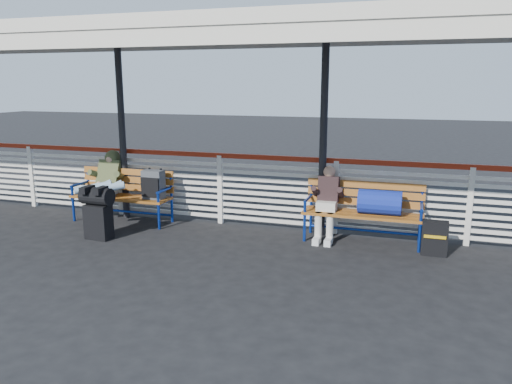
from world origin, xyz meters
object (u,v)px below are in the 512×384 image
(bench_left, at_px, (134,188))
(bench_right, at_px, (373,204))
(companion_person, at_px, (327,202))
(traveler_man, at_px, (104,185))
(suitcase_side, at_px, (434,238))
(luggage_stack, at_px, (98,211))

(bench_left, relative_size, bench_right, 1.00)
(companion_person, bearing_deg, traveler_man, -173.70)
(companion_person, distance_m, suitcase_side, 1.66)
(traveler_man, bearing_deg, luggage_stack, -63.30)
(luggage_stack, bearing_deg, bench_right, 18.64)
(bench_left, bearing_deg, traveler_man, -137.95)
(traveler_man, bearing_deg, bench_right, 5.66)
(bench_left, xyz_separation_m, companion_person, (3.37, 0.07, -0.01))
(bench_right, distance_m, traveler_man, 4.47)
(bench_right, relative_size, traveler_man, 1.10)
(luggage_stack, distance_m, bench_right, 4.25)
(bench_right, bearing_deg, traveler_man, -174.34)
(bench_right, height_order, suitcase_side, bench_right)
(traveler_man, height_order, companion_person, traveler_man)
(bench_right, relative_size, companion_person, 1.57)
(bench_left, xyz_separation_m, suitcase_side, (4.97, -0.20, -0.36))
(luggage_stack, height_order, companion_person, companion_person)
(suitcase_side, bearing_deg, bench_left, 177.76)
(bench_left, relative_size, companion_person, 1.57)
(traveler_man, relative_size, suitcase_side, 3.31)
(traveler_man, bearing_deg, companion_person, 6.30)
(luggage_stack, xyz_separation_m, companion_person, (3.41, 1.10, 0.14))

